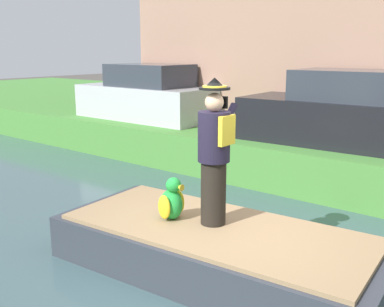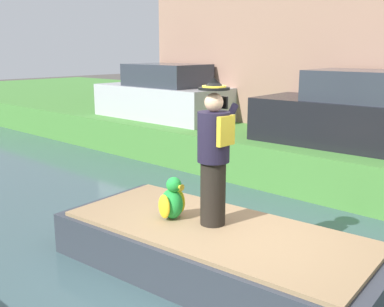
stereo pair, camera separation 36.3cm
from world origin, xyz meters
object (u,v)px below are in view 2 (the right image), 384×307
at_px(boat, 215,249).
at_px(person_pirate, 214,153).
at_px(parked_car_silver, 163,96).
at_px(parked_car_dark, 358,115).
at_px(parrot_plush, 172,201).

relative_size(boat, person_pirate, 2.34).
relative_size(person_pirate, parked_car_silver, 0.46).
height_order(boat, parked_car_silver, parked_car_silver).
bearing_deg(person_pirate, parked_car_dark, -5.32).
distance_m(boat, parked_car_silver, 7.52).
distance_m(person_pirate, parrot_plush, 0.88).
bearing_deg(parked_car_dark, parrot_plush, 175.36).
relative_size(parrot_plush, parked_car_dark, 0.14).
bearing_deg(boat, parked_car_silver, 51.08).
relative_size(boat, parked_car_silver, 1.08).
relative_size(person_pirate, parrot_plush, 3.25).
height_order(parked_car_dark, parked_car_silver, same).
bearing_deg(person_pirate, parrot_plush, 106.41).
xyz_separation_m(parrot_plush, parked_car_dark, (4.82, -0.39, 0.66)).
distance_m(parrot_plush, parked_car_dark, 4.88).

